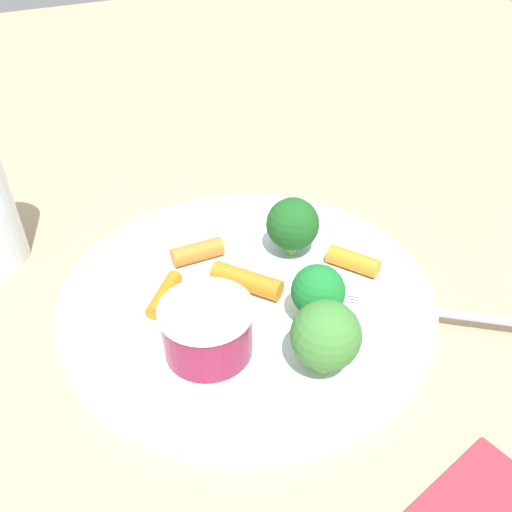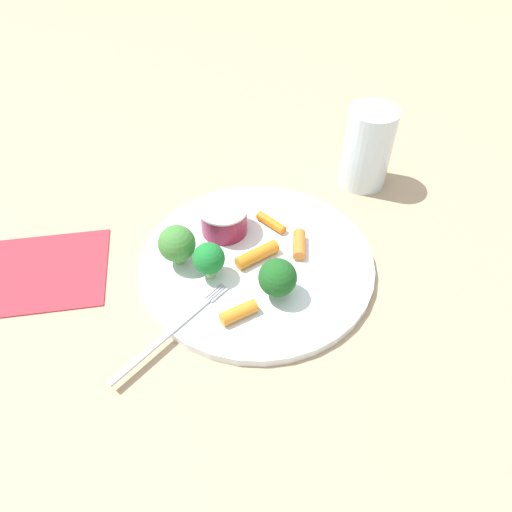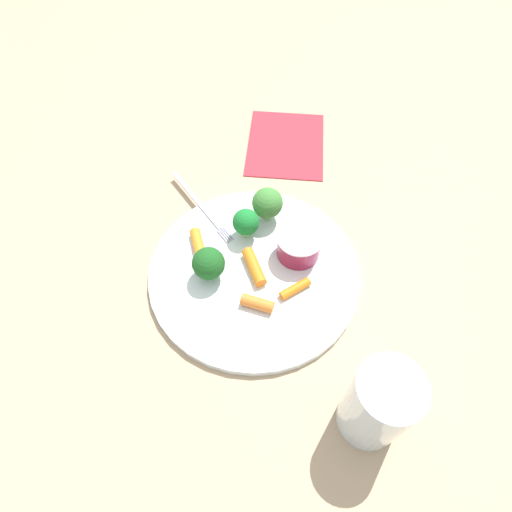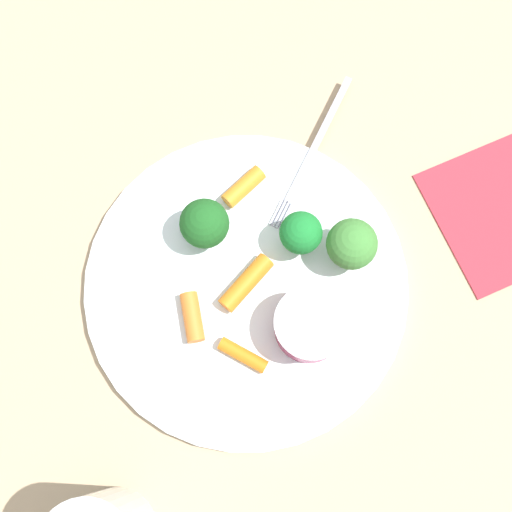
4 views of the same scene
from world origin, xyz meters
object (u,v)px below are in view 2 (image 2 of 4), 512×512
carrot_stick_1 (271,223)px  carrot_stick_2 (299,245)px  broccoli_floret_0 (209,259)px  broccoli_floret_2 (177,245)px  carrot_stick_3 (239,312)px  drinking_glass (368,148)px  fork (174,329)px  carrot_stick_0 (257,256)px  plate (257,262)px  napkin (37,274)px  sauce_cup (224,219)px  broccoli_floret_1 (278,278)px

carrot_stick_1 → carrot_stick_2: bearing=126.1°
broccoli_floret_0 → broccoli_floret_2: 0.05m
broccoli_floret_0 → carrot_stick_1: 0.12m
carrot_stick_1 → carrot_stick_3: carrot_stick_3 is taller
drinking_glass → broccoli_floret_2: bearing=32.7°
carrot_stick_2 → drinking_glass: bearing=-126.7°
broccoli_floret_2 → carrot_stick_1: 0.14m
carrot_stick_3 → fork: (0.07, 0.02, -0.01)m
carrot_stick_0 → carrot_stick_1: carrot_stick_0 is taller
plate → carrot_stick_1: carrot_stick_1 is taller
fork → napkin: bearing=-29.2°
sauce_cup → carrot_stick_2: bearing=157.3°
broccoli_floret_2 → carrot_stick_0: 0.10m
sauce_cup → broccoli_floret_2: bearing=45.9°
carrot_stick_1 → napkin: 0.31m
carrot_stick_2 → napkin: (0.34, 0.02, -0.02)m
plate → carrot_stick_1: 0.07m
sauce_cup → broccoli_floret_0: bearing=77.6°
broccoli_floret_1 → drinking_glass: drinking_glass is taller
carrot_stick_0 → drinking_glass: size_ratio=0.48×
broccoli_floret_0 → carrot_stick_2: bearing=-160.8°
broccoli_floret_0 → carrot_stick_3: bearing=117.5°
broccoli_floret_0 → carrot_stick_1: bearing=-133.5°
broccoli_floret_0 → carrot_stick_3: broccoli_floret_0 is taller
plate → broccoli_floret_2: bearing=1.5°
broccoli_floret_2 → carrot_stick_3: bearing=130.2°
broccoli_floret_0 → carrot_stick_0: (-0.06, -0.02, -0.02)m
broccoli_floret_2 → fork: 0.11m
carrot_stick_2 → broccoli_floret_0: bearing=19.2°
carrot_stick_1 → broccoli_floret_1: bearing=89.3°
broccoli_floret_1 → drinking_glass: (-0.15, -0.23, 0.02)m
carrot_stick_0 → carrot_stick_1: bearing=-108.8°
plate → sauce_cup: 0.08m
broccoli_floret_0 → carrot_stick_3: size_ratio=1.13×
sauce_cup → carrot_stick_3: size_ratio=1.48×
carrot_stick_1 → fork: 0.21m
sauce_cup → fork: 0.17m
carrot_stick_2 → carrot_stick_3: (0.08, 0.11, -0.00)m
broccoli_floret_2 → napkin: bearing=0.1°
broccoli_floret_0 → fork: size_ratio=0.38×
plate → broccoli_floret_1: size_ratio=5.65×
sauce_cup → carrot_stick_2: size_ratio=1.47×
plate → fork: size_ratio=2.27×
sauce_cup → carrot_stick_3: (-0.02, 0.15, -0.01)m
broccoli_floret_1 → broccoli_floret_2: bearing=-25.1°
carrot_stick_1 → fork: (0.12, 0.17, -0.00)m
carrot_stick_0 → drinking_glass: 0.25m
carrot_stick_2 → broccoli_floret_2: bearing=6.8°
broccoli_floret_0 → broccoli_floret_1: broccoli_floret_1 is taller
carrot_stick_3 → drinking_glass: (-0.20, -0.26, 0.04)m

